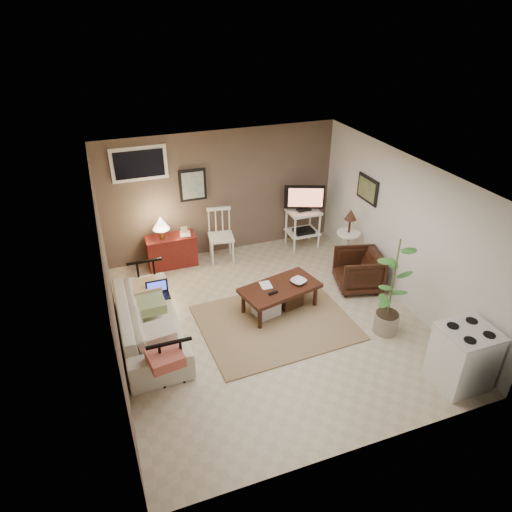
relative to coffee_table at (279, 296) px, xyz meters
name	(u,v)px	position (x,y,z in m)	size (l,w,h in m)	color
floor	(270,321)	(-0.26, -0.23, -0.26)	(5.00, 5.00, 0.00)	#C1B293
art_back	(193,185)	(-0.81, 2.24, 1.19)	(0.50, 0.03, 0.60)	black
art_right	(368,189)	(1.97, 0.82, 1.26)	(0.03, 0.60, 0.45)	black
window	(139,164)	(-1.71, 2.24, 1.69)	(0.96, 0.03, 0.60)	white
rug	(276,322)	(-0.19, -0.31, -0.25)	(2.28, 1.82, 0.02)	#987558
coffee_table	(279,296)	(0.00, 0.00, 0.00)	(1.36, 0.91, 0.47)	#391A0F
sofa	(149,315)	(-2.06, 0.00, 0.16)	(2.17, 0.63, 0.85)	silver
sofa_pillows	(154,319)	(-2.01, -0.25, 0.26)	(0.42, 2.07, 0.15)	beige
sofa_end_rails	(158,316)	(-1.93, 0.00, 0.10)	(0.58, 2.17, 0.73)	black
laptop	(158,291)	(-1.85, 0.37, 0.29)	(0.33, 0.24, 0.23)	black
red_console	(171,248)	(-1.36, 2.01, 0.10)	(0.90, 0.40, 1.04)	maroon
spindle_chair	(221,237)	(-0.41, 1.92, 0.21)	(0.52, 0.52, 1.01)	white
tv_stand	(304,215)	(1.28, 1.86, 0.42)	(0.74, 0.50, 1.30)	white
side_table	(349,232)	(1.72, 0.87, 0.45)	(0.43, 0.43, 1.15)	white
armchair	(358,269)	(1.53, 0.15, 0.11)	(0.72, 0.68, 0.74)	black
potted_plant	(393,284)	(1.30, -1.06, 0.59)	(0.40, 0.40, 1.61)	tan
stove	(463,357)	(1.60, -2.28, 0.17)	(0.66, 0.62, 0.87)	silver
bowl	(299,277)	(0.32, -0.01, 0.30)	(0.24, 0.06, 0.24)	#391A0F
book_table	(261,280)	(-0.28, 0.10, 0.30)	(0.17, 0.02, 0.23)	#391A0F
book_console	(180,229)	(-1.16, 2.01, 0.46)	(0.19, 0.02, 0.25)	#391A0F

